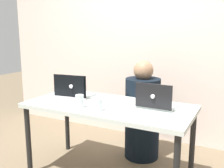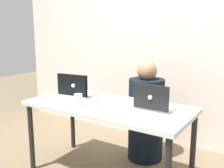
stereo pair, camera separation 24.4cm
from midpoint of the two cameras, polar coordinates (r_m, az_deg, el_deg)
name	(u,v)px [view 1 (the left image)]	position (r m, az deg, el deg)	size (l,w,h in m)	color
back_wall	(151,50)	(3.39, 6.48, 7.38)	(4.50, 0.10, 2.31)	silver
desk	(108,112)	(2.44, -3.66, -6.05)	(1.54, 0.72, 0.73)	silver
person_at_center	(142,115)	(2.90, 4.22, -6.82)	(0.38, 0.38, 1.09)	black
laptop_back_right	(156,103)	(2.31, 6.60, -4.07)	(0.33, 0.27, 0.23)	#AFB8B4
laptop_front_left	(66,95)	(2.61, -12.66, -2.43)	(0.39, 0.30, 0.24)	silver
laptop_back_left	(76,92)	(2.73, -10.32, -1.76)	(0.29, 0.29, 0.24)	#B1B8B9
water_glass_center	(98,106)	(2.23, -6.19, -4.75)	(0.07, 0.07, 0.10)	silver
water_glass_left	(80,102)	(2.34, -10.05, -3.96)	(0.07, 0.07, 0.12)	silver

